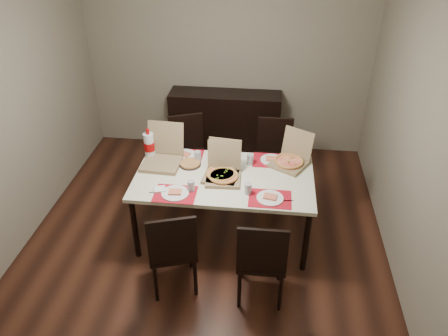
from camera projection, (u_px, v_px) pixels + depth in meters
The scene contains 20 objects.
ground at pixel (207, 233), 4.82m from camera, with size 3.80×4.00×0.02m, color #3E1E13.
room_walls at pixel (210, 68), 4.24m from camera, with size 3.84×4.02×2.62m.
sideboard at pixel (225, 124), 6.06m from camera, with size 1.50×0.40×0.90m, color black.
dining_table at pixel (224, 182), 4.44m from camera, with size 1.80×1.00×0.75m.
chair_near_left at pixel (172, 248), 3.87m from camera, with size 0.53×0.53×0.93m.
chair_near_right at pixel (262, 258), 3.76m from camera, with size 0.43×0.43×0.93m.
chair_far_left at pixel (188, 150), 5.32m from camera, with size 0.54×0.54×0.93m.
chair_far_right at pixel (274, 154), 5.25m from camera, with size 0.42×0.42×0.93m.
setting_near_left at pixel (177, 191), 4.15m from camera, with size 0.45×0.30×0.11m.
setting_near_right at pixel (264, 195), 4.09m from camera, with size 0.47×0.30×0.11m.
setting_far_left at pixel (186, 155), 4.71m from camera, with size 0.44×0.30×0.11m.
setting_far_right at pixel (266, 160), 4.63m from camera, with size 0.50×0.30×0.11m.
napkin_loose at pixel (221, 180), 4.33m from camera, with size 0.12×0.11×0.02m, color white.
pizza_box_center at pixel (222, 171), 4.39m from camera, with size 0.38×0.41×0.34m.
pizza_box_right at pixel (290, 159), 4.57m from camera, with size 0.48×0.49×0.34m.
pizza_box_left at pixel (163, 157), 4.59m from camera, with size 0.41×0.45×0.39m.
pizza_box_extra at pixel (223, 173), 4.35m from camera, with size 0.35×0.39×0.34m.
faina_plate at pixel (190, 164), 4.58m from camera, with size 0.23×0.23×0.03m.
dip_bowl at pixel (228, 168), 4.51m from camera, with size 0.11×0.11×0.03m, color white.
soda_bottle at pixel (149, 146), 4.65m from camera, with size 0.11×0.11×0.34m.
Camera 1 is at (0.60, -3.62, 3.19)m, focal length 35.00 mm.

